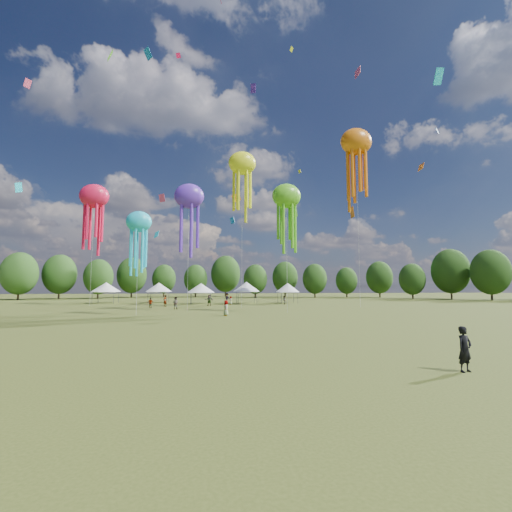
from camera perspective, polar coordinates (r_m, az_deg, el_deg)
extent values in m
plane|color=#384416|center=(15.52, -1.46, -17.45)|extent=(300.00, 300.00, 0.00)
imported|color=black|center=(16.37, 31.05, -12.95)|extent=(0.73, 0.56, 1.77)
imported|color=gray|center=(52.46, -13.08, -7.54)|extent=(1.05, 0.93, 1.79)
imported|color=gray|center=(64.12, -4.16, -7.29)|extent=(0.72, 0.87, 1.52)
imported|color=gray|center=(65.34, 4.63, -7.23)|extent=(0.65, 0.80, 1.54)
imported|color=gray|center=(72.49, -4.76, -6.87)|extent=(1.42, 1.25, 1.90)
imported|color=gray|center=(56.88, -16.95, -7.36)|extent=(0.97, 0.82, 1.56)
imported|color=gray|center=(60.92, -7.69, -7.19)|extent=(1.86, 1.15, 1.92)
imported|color=gray|center=(59.37, -14.71, -7.14)|extent=(0.79, 0.82, 1.90)
imported|color=gray|center=(40.10, -4.94, -8.52)|extent=(0.57, 0.86, 1.73)
cylinder|color=#47474C|center=(74.15, -25.31, -6.26)|extent=(0.08, 0.08, 2.17)
cylinder|color=#47474C|center=(77.93, -24.46, -6.21)|extent=(0.08, 0.08, 2.17)
cylinder|color=#47474C|center=(73.10, -22.33, -6.39)|extent=(0.08, 0.08, 2.17)
cylinder|color=#47474C|center=(76.94, -21.62, -6.33)|extent=(0.08, 0.08, 2.17)
cube|color=white|center=(75.48, -23.40, -5.44)|extent=(4.35, 4.35, 0.10)
cone|color=white|center=(75.47, -23.38, -4.70)|extent=(5.65, 5.65, 1.86)
cylinder|color=#47474C|center=(72.42, -17.32, -6.56)|extent=(0.08, 0.08, 2.15)
cylinder|color=#47474C|center=(76.05, -16.89, -6.49)|extent=(0.08, 0.08, 2.15)
cylinder|color=#47474C|center=(71.95, -14.42, -6.65)|extent=(0.08, 0.08, 2.15)
cylinder|color=#47474C|center=(75.60, -14.12, -6.56)|extent=(0.08, 0.08, 2.15)
cube|color=white|center=(73.95, -15.67, -5.70)|extent=(4.07, 4.07, 0.10)
cone|color=white|center=(73.95, -15.65, -4.95)|extent=(5.29, 5.29, 1.84)
cylinder|color=#47474C|center=(66.00, -10.68, -6.92)|extent=(0.08, 0.08, 2.06)
cylinder|color=#47474C|center=(69.67, -10.56, -6.81)|extent=(0.08, 0.08, 2.06)
cylinder|color=#47474C|center=(65.95, -7.46, -6.96)|extent=(0.08, 0.08, 2.06)
cylinder|color=#47474C|center=(69.63, -7.51, -6.85)|extent=(0.08, 0.08, 2.06)
cube|color=white|center=(67.76, -9.04, -5.97)|extent=(4.08, 4.08, 0.10)
cone|color=white|center=(67.75, -9.03, -5.19)|extent=(5.30, 5.30, 1.77)
cylinder|color=#47474C|center=(66.73, -2.94, -6.90)|extent=(0.08, 0.08, 2.23)
cylinder|color=#47474C|center=(70.32, -3.22, -6.80)|extent=(0.08, 0.08, 2.23)
cylinder|color=#47474C|center=(67.17, 0.15, -6.90)|extent=(0.08, 0.08, 2.23)
cylinder|color=#47474C|center=(70.74, -0.29, -6.80)|extent=(0.08, 0.08, 2.23)
cube|color=white|center=(68.69, -1.58, -5.88)|extent=(4.01, 4.01, 0.10)
cone|color=white|center=(68.68, -1.57, -5.04)|extent=(5.21, 5.21, 1.91)
cylinder|color=#47474C|center=(67.87, 4.20, -6.92)|extent=(0.08, 0.08, 2.10)
cylinder|color=#47474C|center=(71.05, 3.62, -6.83)|extent=(0.08, 0.08, 2.10)
cylinder|color=#47474C|center=(68.65, 6.88, -6.87)|extent=(0.08, 0.08, 2.10)
cylinder|color=#47474C|center=(71.80, 6.19, -6.79)|extent=(0.08, 0.08, 2.10)
cube|color=white|center=(69.80, 5.21, -5.95)|extent=(3.66, 3.66, 0.10)
cone|color=white|center=(69.79, 5.21, -5.17)|extent=(4.76, 4.76, 1.80)
ellipsoid|color=#5C2BBF|center=(49.82, -10.91, 9.61)|extent=(4.11, 2.87, 3.49)
cylinder|color=beige|center=(48.45, -11.07, 0.51)|extent=(0.03, 0.03, 15.83)
ellipsoid|color=#F4FA19|center=(58.08, -2.28, 14.96)|extent=(4.44, 3.11, 3.78)
cylinder|color=beige|center=(55.21, -2.32, 3.59)|extent=(0.03, 0.03, 23.17)
ellipsoid|color=#5DC620|center=(46.14, 5.02, 9.77)|extent=(3.79, 2.65, 3.22)
cylinder|color=beige|center=(44.82, 5.09, 0.40)|extent=(0.03, 0.03, 15.08)
ellipsoid|color=#F11542|center=(69.32, -25.01, 8.90)|extent=(5.06, 3.54, 4.30)
cylinder|color=beige|center=(67.73, -25.32, 0.88)|extent=(0.03, 0.03, 19.42)
ellipsoid|color=#1BC7ED|center=(43.58, -18.66, 5.36)|extent=(2.97, 2.08, 2.52)
cylinder|color=beige|center=(42.96, -18.87, -1.87)|extent=(0.03, 0.03, 10.98)
ellipsoid|color=orange|center=(62.81, 16.10, 17.56)|extent=(5.26, 3.68, 4.47)
cylinder|color=beige|center=(58.99, 16.42, 5.24)|extent=(0.03, 0.03, 27.23)
cube|color=orange|center=(73.87, -3.27, 9.53)|extent=(1.95, 1.55, 2.40)
cube|color=#F4FA19|center=(84.59, 7.17, 13.62)|extent=(0.66, 0.53, 0.94)
cube|color=#5DC620|center=(57.39, -22.80, 28.07)|extent=(0.98, 1.17, 1.56)
cube|color=#197CE3|center=(65.68, -3.91, 5.83)|extent=(0.93, 0.70, 1.32)
cube|color=#1BC7ED|center=(43.20, 27.79, 24.61)|extent=(1.26, 1.20, 1.68)
cube|color=#ED4672|center=(68.56, 16.34, 26.96)|extent=(0.70, 1.92, 2.12)
cube|color=#F11542|center=(82.97, -12.63, 29.44)|extent=(1.10, 0.11, 1.29)
cube|color=orange|center=(61.69, 25.46, 13.07)|extent=(0.80, 1.35, 1.38)
cube|color=#197CE3|center=(71.54, -17.30, 29.12)|extent=(1.69, 1.49, 1.77)
cube|color=#1BC7ED|center=(90.46, -15.99, 3.43)|extent=(1.32, 1.89, 2.02)
cube|color=#ED4672|center=(54.27, -33.38, 22.57)|extent=(0.78, 0.93, 0.98)
cube|color=#5C2BBF|center=(71.89, -0.47, 25.81)|extent=(0.91, 1.58, 1.89)
cube|color=orange|center=(78.80, 15.48, 6.91)|extent=(0.25, 2.00, 2.49)
cube|color=#F4FA19|center=(72.48, 5.85, 30.67)|extent=(0.79, 0.60, 0.83)
cube|color=#5DC620|center=(76.45, 6.52, 6.91)|extent=(0.42, 1.60, 1.95)
cube|color=#197CE3|center=(62.90, 27.61, 17.73)|extent=(0.86, 0.56, 1.00)
cube|color=#1BC7ED|center=(78.37, -34.40, 9.28)|extent=(0.84, 1.92, 2.08)
cube|color=#ED4672|center=(59.18, -15.17, 9.17)|extent=(1.14, 0.56, 1.39)
cylinder|color=#38281C|center=(103.69, -34.45, -5.04)|extent=(0.44, 0.44, 3.36)
ellipsoid|color=#234316|center=(103.72, -34.32, -2.37)|extent=(8.40, 8.40, 10.51)
cylinder|color=#38281C|center=(107.80, -29.63, -5.21)|extent=(0.44, 0.44, 3.41)
ellipsoid|color=#234316|center=(107.83, -29.51, -2.61)|extent=(8.53, 8.53, 10.66)
cylinder|color=#38281C|center=(104.14, -24.52, -5.54)|extent=(0.44, 0.44, 3.07)
ellipsoid|color=#234316|center=(104.15, -24.44, -3.12)|extent=(7.66, 7.66, 9.58)
cylinder|color=#38281C|center=(110.54, -19.77, -5.54)|extent=(0.44, 0.44, 3.43)
ellipsoid|color=#234316|center=(110.58, -19.70, -2.98)|extent=(8.58, 8.58, 10.73)
cylinder|color=#38281C|center=(114.75, -14.91, -5.76)|extent=(0.44, 0.44, 2.95)
ellipsoid|color=#234316|center=(114.76, -14.86, -3.64)|extent=(7.37, 7.37, 9.21)
cylinder|color=#38281C|center=(110.16, -9.91, -5.90)|extent=(0.44, 0.44, 2.89)
ellipsoid|color=#234316|center=(110.17, -9.88, -3.74)|extent=(7.23, 7.23, 9.04)
cylinder|color=#38281C|center=(114.74, -5.02, -5.68)|extent=(0.44, 0.44, 3.84)
ellipsoid|color=#234316|center=(114.81, -5.00, -2.93)|extent=(9.60, 9.60, 11.99)
cylinder|color=#38281C|center=(104.59, -0.11, -6.04)|extent=(0.44, 0.44, 2.84)
ellipsoid|color=#234316|center=(104.59, -0.11, -3.80)|extent=(7.11, 7.11, 8.89)
cylinder|color=#38281C|center=(108.95, 4.80, -5.90)|extent=(0.44, 0.44, 3.16)
ellipsoid|color=#234316|center=(108.97, 4.78, -3.51)|extent=(7.91, 7.91, 9.88)
cylinder|color=#38281C|center=(105.49, 9.65, -5.95)|extent=(0.44, 0.44, 2.88)
ellipsoid|color=#234316|center=(105.50, 9.61, -3.70)|extent=(7.21, 7.21, 9.01)
cylinder|color=#38281C|center=(111.11, 14.68, -5.88)|extent=(0.44, 0.44, 2.63)
ellipsoid|color=#234316|center=(111.11, 14.63, -3.93)|extent=(6.57, 6.57, 8.22)
cylinder|color=#38281C|center=(111.80, 19.65, -5.61)|extent=(0.44, 0.44, 3.13)
ellipsoid|color=#234316|center=(111.82, 19.58, -3.31)|extent=(7.81, 7.81, 9.77)
cylinder|color=#38281C|center=(103.08, 24.32, -5.65)|extent=(0.44, 0.44, 2.72)
ellipsoid|color=#234316|center=(103.08, 24.24, -3.48)|extent=(6.80, 6.80, 8.50)
cylinder|color=#38281C|center=(106.07, 29.42, -5.13)|extent=(0.44, 0.44, 3.81)
ellipsoid|color=#234316|center=(106.14, 29.29, -2.17)|extent=(9.52, 9.52, 11.90)
cylinder|color=#38281C|center=(101.41, 34.20, -5.03)|extent=(0.44, 0.44, 3.51)
ellipsoid|color=#234316|center=(101.45, 34.07, -2.18)|extent=(8.78, 8.78, 10.97)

